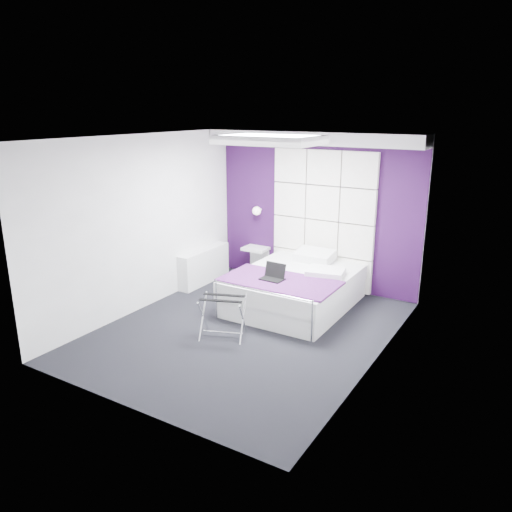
{
  "coord_description": "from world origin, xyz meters",
  "views": [
    {
      "loc": [
        3.37,
        -5.35,
        2.94
      ],
      "look_at": [
        -0.06,
        0.35,
        0.97
      ],
      "focal_mm": 35.0,
      "sensor_mm": 36.0,
      "label": 1
    }
  ],
  "objects_px": {
    "wall_lamp": "(258,210)",
    "nightstand": "(256,249)",
    "luggage_rack": "(223,317)",
    "radiator": "(204,266)",
    "bed": "(295,288)",
    "laptop": "(274,275)"
  },
  "relations": [
    {
      "from": "wall_lamp",
      "to": "nightstand",
      "type": "distance_m",
      "value": 0.69
    },
    {
      "from": "wall_lamp",
      "to": "luggage_rack",
      "type": "xyz_separation_m",
      "value": [
        0.89,
        -2.39,
        -0.94
      ]
    },
    {
      "from": "radiator",
      "to": "bed",
      "type": "bearing_deg",
      "value": -5.18
    },
    {
      "from": "luggage_rack",
      "to": "bed",
      "type": "bearing_deg",
      "value": 56.4
    },
    {
      "from": "nightstand",
      "to": "laptop",
      "type": "relative_size",
      "value": 1.31
    },
    {
      "from": "radiator",
      "to": "bed",
      "type": "relative_size",
      "value": 0.59
    },
    {
      "from": "wall_lamp",
      "to": "luggage_rack",
      "type": "bearing_deg",
      "value": -69.68
    },
    {
      "from": "laptop",
      "to": "radiator",
      "type": "bearing_deg",
      "value": 161.88
    },
    {
      "from": "bed",
      "to": "nightstand",
      "type": "height_order",
      "value": "bed"
    },
    {
      "from": "luggage_rack",
      "to": "nightstand",
      "type": "bearing_deg",
      "value": 90.44
    },
    {
      "from": "radiator",
      "to": "laptop",
      "type": "distance_m",
      "value": 1.9
    },
    {
      "from": "bed",
      "to": "laptop",
      "type": "distance_m",
      "value": 0.6
    },
    {
      "from": "radiator",
      "to": "luggage_rack",
      "type": "relative_size",
      "value": 2.11
    },
    {
      "from": "radiator",
      "to": "bed",
      "type": "height_order",
      "value": "bed"
    },
    {
      "from": "radiator",
      "to": "laptop",
      "type": "bearing_deg",
      "value": -20.65
    },
    {
      "from": "wall_lamp",
      "to": "nightstand",
      "type": "bearing_deg",
      "value": -116.99
    },
    {
      "from": "bed",
      "to": "nightstand",
      "type": "relative_size",
      "value": 4.67
    },
    {
      "from": "wall_lamp",
      "to": "laptop",
      "type": "bearing_deg",
      "value": -51.87
    },
    {
      "from": "radiator",
      "to": "wall_lamp",
      "type": "bearing_deg",
      "value": 49.9
    },
    {
      "from": "bed",
      "to": "laptop",
      "type": "bearing_deg",
      "value": -102.34
    },
    {
      "from": "nightstand",
      "to": "radiator",
      "type": "bearing_deg",
      "value": -130.72
    },
    {
      "from": "bed",
      "to": "radiator",
      "type": "bearing_deg",
      "value": 174.82
    }
  ]
}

